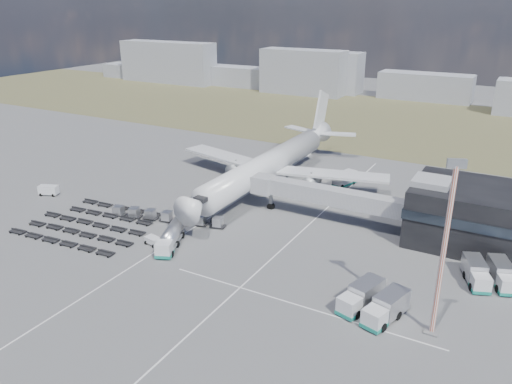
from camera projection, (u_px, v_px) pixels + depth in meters
The scene contains 16 objects.
ground at pixel (184, 242), 86.28m from camera, with size 420.00×420.00×0.00m, color #565659.
grass_strip at pixel (372, 119), 176.05m from camera, with size 420.00×90.00×0.01m, color brown.
lane_markings at pixel (242, 247), 84.29m from camera, with size 47.12×110.00×0.01m.
terminal at pixel (504, 220), 82.25m from camera, with size 30.40×16.40×11.00m.
jet_bridge at pixel (317, 194), 93.92m from camera, with size 30.30×3.80×7.05m.
airliner at pixel (271, 163), 110.81m from camera, with size 51.59×64.53×17.62m.
skyline at pixel (357, 79), 212.74m from camera, with size 301.27×27.41×21.31m.
fuel_tanker at pixel (171, 237), 84.11m from camera, with size 6.33×10.49×3.32m.
pushback_tug at pixel (153, 241), 85.08m from camera, with size 2.94×1.65×1.36m, color silver.
utility_van at pixel (49, 190), 106.70m from camera, with size 4.01×1.81×2.16m, color silver.
catering_truck at pixel (345, 179), 112.39m from camera, with size 4.16×6.67×2.85m.
service_trucks_near at pixel (373, 302), 65.95m from camera, with size 8.49×9.39×3.17m.
service_trucks_far at pixel (489, 274), 72.99m from camera, with size 8.49×9.18×2.99m.
uld_row at pixel (167, 216), 93.90m from camera, with size 22.91×6.98×1.79m.
baggage_dollies at pixel (91, 224), 92.43m from camera, with size 24.63×20.07×0.72m.
floodlight_mast at pixel (444, 251), 58.60m from camera, with size 2.16×1.76×22.79m.
Camera 1 is at (48.53, -61.68, 38.89)m, focal length 35.00 mm.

